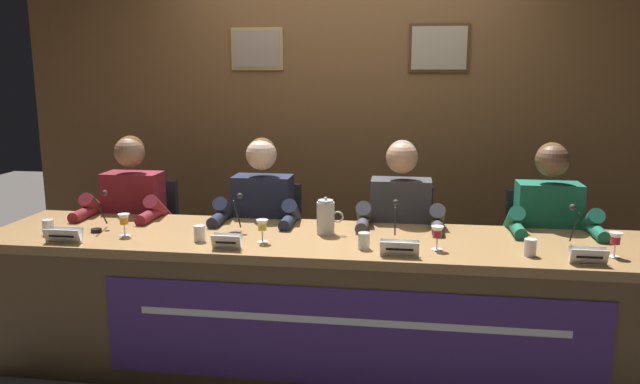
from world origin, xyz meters
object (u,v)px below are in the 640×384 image
(water_cup_far_left, at_px, (48,228))
(microphone_far_left, at_px, (99,218))
(juice_glass_center_left, at_px, (262,227))
(panelist_far_right, at_px, (549,233))
(chair_far_left, at_px, (145,251))
(water_cup_center_right, at_px, (364,242))
(microphone_center_left, at_px, (236,221))
(microphone_far_right, at_px, (575,235))
(water_cup_far_right, at_px, (530,248))
(nameplate_center_left, at_px, (227,242))
(nameplate_center_right, at_px, (400,248))
(panelist_far_left, at_px, (129,218))
(panelist_center_left, at_px, (260,223))
(chair_far_right, at_px, (539,268))
(panelist_center_right, at_px, (400,228))
(chair_center_right, at_px, (399,262))
(juice_glass_far_left, at_px, (124,221))
(water_cup_center_left, at_px, (200,234))
(chair_center_left, at_px, (268,256))
(nameplate_far_left, at_px, (63,235))
(water_pitcher_central, at_px, (326,217))
(nameplate_far_right, at_px, (588,256))
(juice_glass_center_right, at_px, (437,233))
(juice_glass_far_right, at_px, (615,240))
(conference_table, at_px, (318,285))
(microphone_center_right, at_px, (395,229))

(water_cup_far_left, distance_m, microphone_far_left, 0.27)
(juice_glass_center_left, xyz_separation_m, panelist_far_right, (1.57, 0.53, -0.12))
(chair_far_left, xyz_separation_m, water_cup_center_right, (1.54, -0.77, 0.35))
(juice_glass_center_left, bearing_deg, microphone_center_left, 142.29)
(microphone_far_right, bearing_deg, water_cup_far_right, -148.48)
(nameplate_center_left, distance_m, nameplate_center_right, 0.87)
(panelist_far_left, relative_size, microphone_center_left, 5.73)
(panelist_center_left, xyz_separation_m, juice_glass_center_left, (0.14, -0.53, 0.12))
(water_cup_far_right, bearing_deg, chair_far_right, 74.37)
(panelist_center_right, bearing_deg, panelist_far_right, 0.00)
(chair_far_right, bearing_deg, nameplate_center_left, -152.97)
(nameplate_center_right, relative_size, panelist_far_right, 0.15)
(chair_far_left, distance_m, chair_center_right, 1.71)
(panelist_center_left, bearing_deg, juice_glass_far_left, -141.25)
(juice_glass_center_left, xyz_separation_m, nameplate_center_right, (0.72, -0.14, -0.05))
(water_cup_center_left, relative_size, panelist_center_right, 0.07)
(chair_far_left, xyz_separation_m, chair_far_right, (2.57, 0.00, 0.00))
(chair_center_left, relative_size, water_cup_center_right, 10.73)
(nameplate_far_left, xyz_separation_m, water_pitcher_central, (1.34, 0.38, 0.05))
(nameplate_center_right, xyz_separation_m, microphone_far_right, (0.88, 0.25, 0.03))
(microphone_far_left, distance_m, nameplate_far_right, 2.58)
(nameplate_far_right, distance_m, water_cup_far_right, 0.26)
(panelist_center_right, bearing_deg, chair_far_right, 13.16)
(juice_glass_far_left, height_order, water_cup_center_left, juice_glass_far_left)
(chair_center_right, distance_m, nameplate_center_right, 0.94)
(panelist_center_right, xyz_separation_m, water_pitcher_central, (-0.40, -0.31, 0.12))
(microphone_far_left, height_order, juice_glass_center_right, microphone_far_left)
(water_pitcher_central, bearing_deg, nameplate_far_left, -164.30)
(juice_glass_center_left, bearing_deg, nameplate_far_right, -5.10)
(juice_glass_far_right, bearing_deg, microphone_center_left, 175.69)
(juice_glass_far_left, distance_m, juice_glass_far_right, 2.53)
(water_cup_far_left, relative_size, nameplate_far_right, 0.50)
(juice_glass_far_left, height_order, juice_glass_far_right, same)
(juice_glass_center_left, relative_size, water_cup_center_right, 1.46)
(microphone_far_left, xyz_separation_m, water_cup_center_right, (1.51, -0.15, -0.04))
(chair_center_left, bearing_deg, nameplate_far_left, -135.24)
(panelist_far_left, xyz_separation_m, juice_glass_center_right, (1.90, -0.53, 0.12))
(conference_table, relative_size, chair_far_left, 4.08)
(water_cup_center_left, xyz_separation_m, water_pitcher_central, (0.64, 0.25, 0.06))
(chair_far_left, height_order, juice_glass_center_right, chair_far_left)
(microphone_far_right, bearing_deg, water_pitcher_central, 174.94)
(chair_far_left, xyz_separation_m, juice_glass_far_right, (2.75, -0.74, 0.39))
(water_cup_center_left, height_order, panelist_far_right, panelist_far_right)
(panelist_far_right, bearing_deg, panelist_far_left, 180.00)
(water_cup_center_left, bearing_deg, chair_far_left, 131.32)
(juice_glass_center_left, xyz_separation_m, microphone_center_left, (-0.18, 0.14, -0.01))
(chair_center_right, height_order, water_cup_far_right, chair_center_right)
(chair_center_right, height_order, juice_glass_far_right, chair_center_right)
(panelist_center_right, bearing_deg, juice_glass_far_right, -27.22)
(nameplate_far_right, bearing_deg, microphone_center_right, 165.45)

